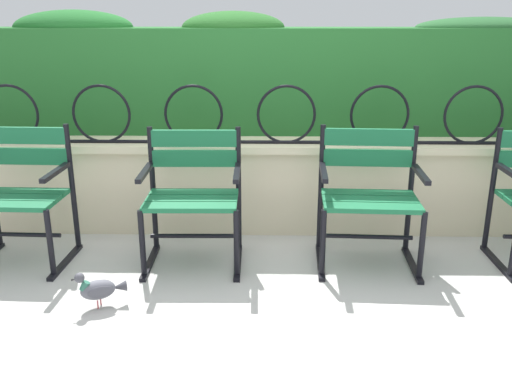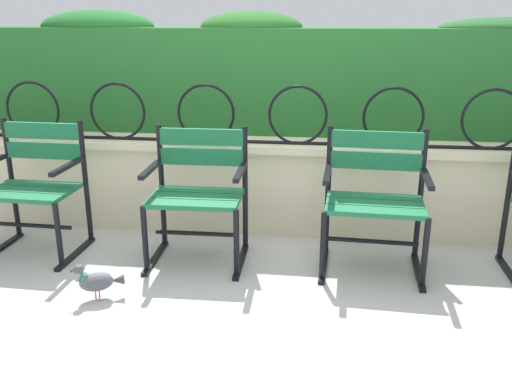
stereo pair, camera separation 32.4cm
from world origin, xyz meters
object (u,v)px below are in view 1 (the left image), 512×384
object	(u,v)px
park_chair_centre_left	(193,193)
park_chair_centre_right	(369,193)
park_chair_leftmost	(20,191)
pigeon_near_chairs	(99,289)

from	to	relation	value
park_chair_centre_left	park_chair_centre_right	xyz separation A→B (m)	(1.12, 0.01, 0.00)
park_chair_centre_left	park_chair_leftmost	bearing A→B (deg)	179.86
park_chair_leftmost	park_chair_centre_left	distance (m)	1.11
park_chair_centre_left	park_chair_centre_right	distance (m)	1.12
park_chair_leftmost	pigeon_near_chairs	bearing A→B (deg)	-43.84
park_chair_centre_left	pigeon_near_chairs	distance (m)	0.85
park_chair_leftmost	park_chair_centre_left	xyz separation A→B (m)	(1.11, -0.00, -0.00)
park_chair_leftmost	park_chair_centre_left	bearing A→B (deg)	-0.14
park_chair_centre_right	pigeon_near_chairs	xyz separation A→B (m)	(-1.58, -0.64, -0.36)
park_chair_centre_left	pigeon_near_chairs	world-z (taller)	park_chair_centre_left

